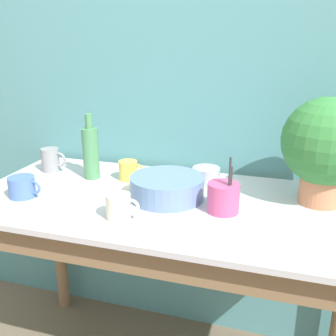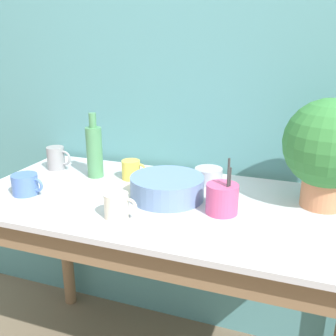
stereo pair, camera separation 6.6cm
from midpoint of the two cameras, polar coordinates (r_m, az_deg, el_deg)
name	(u,v)px [view 1 (the left image)]	position (r m, az deg, el deg)	size (l,w,h in m)	color
wall_back	(196,79)	(1.68, 2.95, 12.79)	(6.00, 0.05, 2.40)	teal
counter_table	(166,241)	(1.45, -1.65, -10.54)	(1.44, 0.69, 0.81)	#846647
potted_plant	(326,145)	(1.40, 20.72, 3.13)	(0.30, 0.30, 0.37)	tan
bowl_wash_large	(167,187)	(1.41, -1.50, -2.85)	(0.26, 0.26, 0.08)	#6684B2
bottle_tall	(91,152)	(1.63, -12.30, 2.31)	(0.07, 0.07, 0.27)	#4C8C59
mug_blue	(22,187)	(1.53, -21.55, -2.58)	(0.13, 0.09, 0.08)	#4C70B7
mug_grey	(51,160)	(1.77, -17.65, 1.14)	(0.11, 0.08, 0.10)	gray
mug_yellow	(129,170)	(1.60, -6.90, -0.35)	(0.11, 0.07, 0.08)	#E5CC4C
mug_cream	(119,206)	(1.27, -8.60, -5.56)	(0.11, 0.08, 0.08)	beige
bowl_small_steel	(206,175)	(1.57, 4.35, -1.02)	(0.11, 0.11, 0.06)	#A8A8B2
utensil_cup	(223,197)	(1.30, 6.61, -4.28)	(0.11, 0.11, 0.19)	#CC4C7F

